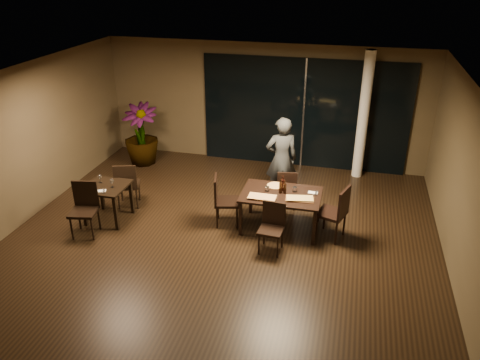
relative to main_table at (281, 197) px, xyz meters
name	(u,v)px	position (x,y,z in m)	size (l,w,h in m)	color
ground	(220,242)	(-1.00, -0.80, -0.68)	(8.00, 8.00, 0.00)	black
wall_back	(264,104)	(-1.00, 3.25, 0.82)	(8.00, 0.10, 3.00)	#4A3D27
wall_front	(99,336)	(-1.00, -4.85, 0.82)	(8.00, 0.10, 3.00)	#4A3D27
wall_left	(15,148)	(-5.05, -0.80, 0.82)	(0.10, 8.00, 3.00)	#4A3D27
wall_right	(471,196)	(3.05, -0.80, 0.82)	(0.10, 8.00, 3.00)	#4A3D27
ceiling	(216,82)	(-1.00, -0.80, 2.34)	(8.00, 8.00, 0.04)	silver
window_panel	(304,114)	(0.00, 3.16, 0.67)	(5.00, 0.06, 2.70)	black
column	(363,116)	(1.40, 2.85, 0.82)	(0.24, 0.24, 3.00)	white
main_table	(281,197)	(0.00, 0.00, 0.00)	(1.50, 1.00, 0.75)	black
side_table	(107,191)	(-3.40, -0.50, -0.05)	(0.80, 0.80, 0.75)	black
chair_main_far	(287,187)	(-0.01, 0.80, -0.18)	(0.47, 0.47, 0.88)	black
chair_main_near	(272,224)	(-0.03, -0.75, -0.17)	(0.45, 0.45, 0.91)	black
chair_main_left	(222,198)	(-1.14, -0.11, -0.11)	(0.57, 0.57, 1.02)	black
chair_main_right	(336,210)	(1.05, -0.12, -0.08)	(0.62, 0.62, 1.06)	black
chair_side_far	(127,183)	(-3.25, 0.07, -0.12)	(0.58, 0.58, 1.00)	black
chair_side_near	(85,206)	(-3.56, -1.05, -0.10)	(0.56, 0.56, 1.03)	black
diner	(281,159)	(-0.21, 1.23, 0.25)	(0.63, 0.42, 1.86)	#2A2D2F
potted_plant	(141,134)	(-3.96, 2.31, 0.10)	(0.84, 0.84, 1.54)	#1B4517
pizza_board_left	(262,198)	(-0.32, -0.27, 0.08)	(0.52, 0.26, 0.01)	#4E3019
pizza_board_right	(300,199)	(0.37, -0.16, 0.08)	(0.53, 0.26, 0.01)	#442815
oblong_pizza_left	(262,197)	(-0.32, -0.27, 0.10)	(0.50, 0.24, 0.02)	#681309
oblong_pizza_right	(300,199)	(0.37, -0.16, 0.10)	(0.48, 0.22, 0.02)	#681A09
round_pizza	(275,186)	(-0.17, 0.29, 0.08)	(0.32, 0.32, 0.01)	#B21A13
bottle_a	(281,186)	(-0.02, 0.03, 0.22)	(0.06, 0.06, 0.29)	black
bottle_b	(285,187)	(0.06, 0.03, 0.20)	(0.06, 0.06, 0.26)	black
bottle_c	(283,183)	(0.00, 0.14, 0.23)	(0.07, 0.07, 0.31)	black
tumbler_left	(267,189)	(-0.28, 0.05, 0.12)	(0.08, 0.08, 0.09)	white
tumbler_right	(295,189)	(0.23, 0.15, 0.12)	(0.08, 0.08, 0.10)	white
napkin_near	(307,200)	(0.51, -0.14, 0.08)	(0.18, 0.10, 0.01)	white
napkin_far	(313,193)	(0.58, 0.16, 0.08)	(0.18, 0.10, 0.01)	white
wine_glass_a	(100,179)	(-3.57, -0.40, 0.16)	(0.07, 0.07, 0.17)	white
wine_glass_b	(112,183)	(-3.25, -0.53, 0.16)	(0.07, 0.07, 0.17)	white
side_napkin	(101,191)	(-3.37, -0.75, 0.08)	(0.18, 0.11, 0.01)	silver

